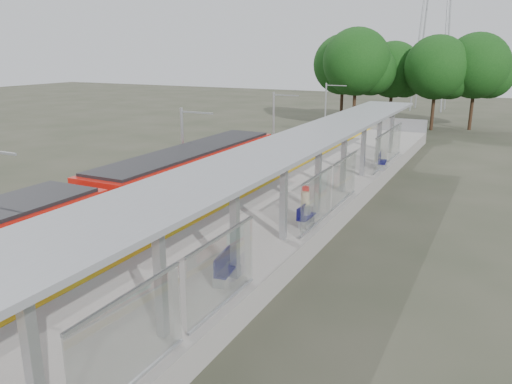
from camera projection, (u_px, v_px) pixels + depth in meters
trackbed at (221, 201)px, 28.54m from camera, size 3.00×70.00×0.24m
platform at (294, 205)px, 26.49m from camera, size 6.00×50.00×1.00m
tactile_strip at (251, 190)px, 27.46m from camera, size 0.60×50.00×0.02m
end_fence at (394, 124)px, 47.62m from camera, size 6.00×0.10×1.20m
train at (89, 219)px, 19.43m from camera, size 2.74×27.60×3.62m
canopy at (296, 151)px, 21.51m from camera, size 3.27×38.00×3.66m
tree_cluster at (398, 65)px, 54.86m from camera, size 21.09×11.40×10.88m
catenary_masts at (184, 153)px, 27.66m from camera, size 2.08×48.16×5.40m
bench_near at (225, 266)px, 16.48m from camera, size 0.68×1.49×0.98m
bench_mid at (305, 215)px, 21.79m from camera, size 0.43×1.34×0.91m
bench_far at (381, 160)px, 32.28m from camera, size 0.66×1.53×1.01m
info_pillar_far at (305, 206)px, 22.17m from camera, size 0.38×0.38×1.68m
litter_bin at (306, 214)px, 22.03m from camera, size 0.43×0.43×0.85m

